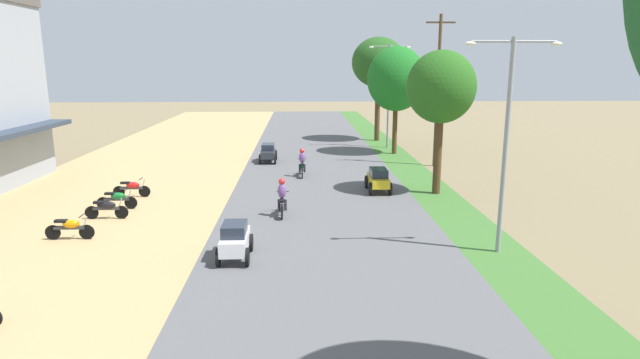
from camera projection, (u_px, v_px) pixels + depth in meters
The scene contains 15 objects.
parked_motorbike_fourth at pixel (70, 227), 19.25m from camera, with size 1.80×0.54×0.94m.
parked_motorbike_fifth at pixel (107, 208), 21.83m from camera, with size 1.80×0.54×0.94m.
parked_motorbike_sixth at pixel (117, 198), 23.31m from camera, with size 1.80×0.54×0.94m.
parked_motorbike_seventh at pixel (132, 187), 25.41m from camera, with size 1.80×0.54×0.94m.
median_tree_second at pixel (441, 88), 25.14m from camera, with size 3.35×3.35×7.07m.
median_tree_third at pixel (396, 79), 36.76m from camera, with size 4.14×4.14×7.64m.
median_tree_fourth at pixel (379, 63), 43.04m from camera, with size 4.43×4.43×8.59m.
streetlamp_near at pixel (507, 131), 17.21m from camera, with size 3.16×0.20×7.24m.
streetlamp_mid at pixel (389, 89), 39.71m from camera, with size 3.16×0.20×7.83m.
utility_pole_near at pixel (438, 89), 32.56m from camera, with size 1.80×0.20×9.42m.
car_hatchback_white at pixel (235, 239), 17.29m from camera, with size 1.04×2.00×1.23m.
car_sedan_yellow at pixel (378, 179), 26.46m from camera, with size 1.10×2.26×1.19m.
car_sedan_charcoal at pixel (268, 152), 34.50m from camera, with size 1.10×2.26×1.19m.
motorbike_foreground_rider at pixel (282, 198), 22.18m from camera, with size 0.54×1.80×1.66m.
motorbike_ahead_second at pixel (302, 163), 29.99m from camera, with size 0.54×1.80×1.66m.
Camera 1 is at (-1.08, -1.67, 6.45)m, focal length 29.20 mm.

